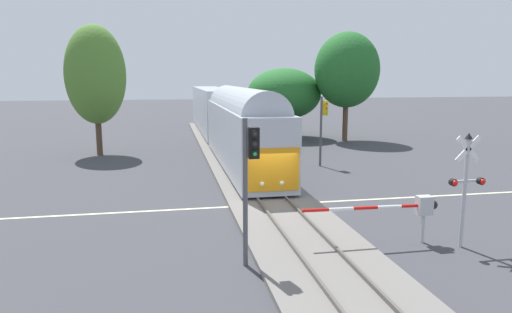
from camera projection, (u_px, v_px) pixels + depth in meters
ground_plane at (273, 205)px, 22.57m from camera, size 220.00×220.00×0.00m
road_centre_stripe at (273, 205)px, 22.57m from camera, size 44.00×0.20×0.01m
railway_track at (273, 203)px, 22.55m from camera, size 4.40×80.00×0.32m
commuter_train at (224, 115)px, 41.13m from camera, size 3.04×41.94×5.16m
crossing_gate_near at (411, 208)px, 17.08m from camera, size 5.27×0.40×1.80m
crossing_signal_mast at (466, 179)px, 16.50m from camera, size 1.36×0.44×4.22m
traffic_signal_median at (250, 168)px, 14.74m from camera, size 0.53×0.38×4.89m
traffic_signal_far_side at (323, 120)px, 31.81m from camera, size 0.53×0.38×4.85m
oak_behind_train at (95, 75)px, 36.00m from camera, size 4.65×4.65×10.19m
elm_centre_background at (284, 94)px, 46.79m from camera, size 7.48×7.48×7.06m
oak_far_right at (347, 70)px, 44.14m from camera, size 6.20×6.20×10.42m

